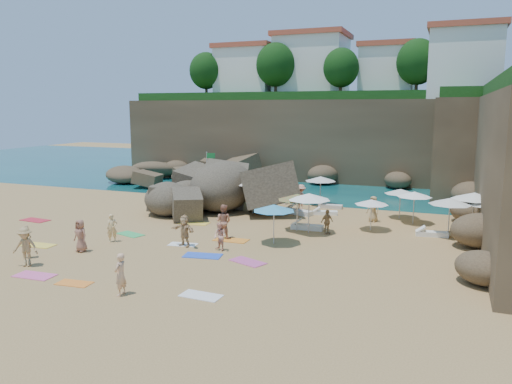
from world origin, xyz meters
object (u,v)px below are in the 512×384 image
(person_stand_3, at_px, (327,222))
(parasol_0, at_px, (260,180))
(person_stand_2, at_px, (301,198))
(person_stand_4, at_px, (373,209))
(rock_outcrop, at_px, (221,213))
(person_stand_5, at_px, (224,192))
(person_stand_6, at_px, (120,274))
(parasol_1, at_px, (401,191))
(parasol_2, at_px, (321,179))
(person_stand_0, at_px, (112,228))
(person_stand_1, at_px, (223,221))
(lounger_0, at_px, (325,213))
(flag_pole, at_px, (208,169))

(person_stand_3, bearing_deg, parasol_0, 78.93)
(person_stand_2, bearing_deg, person_stand_4, 172.75)
(rock_outcrop, bearing_deg, person_stand_5, 111.55)
(person_stand_2, relative_size, person_stand_6, 1.12)
(rock_outcrop, height_order, person_stand_5, rock_outcrop)
(person_stand_3, bearing_deg, parasol_1, 5.14)
(person_stand_3, bearing_deg, parasol_2, 52.86)
(person_stand_4, bearing_deg, parasol_2, 156.26)
(parasol_1, relative_size, person_stand_0, 1.35)
(person_stand_1, distance_m, person_stand_2, 9.05)
(parasol_1, relative_size, lounger_0, 1.25)
(rock_outcrop, relative_size, parasol_1, 4.00)
(person_stand_1, relative_size, person_stand_3, 1.34)
(person_stand_2, height_order, person_stand_5, person_stand_2)
(person_stand_2, bearing_deg, person_stand_0, 67.63)
(person_stand_5, bearing_deg, parasol_2, -14.18)
(parasol_1, distance_m, person_stand_4, 2.41)
(parasol_0, height_order, lounger_0, parasol_0)
(person_stand_0, relative_size, person_stand_3, 1.07)
(flag_pole, xyz_separation_m, lounger_0, (10.29, -2.77, -2.27))
(person_stand_5, bearing_deg, flag_pole, 125.51)
(parasol_2, xyz_separation_m, person_stand_2, (-0.77, -2.50, -1.07))
(flag_pole, bearing_deg, person_stand_3, -34.34)
(parasol_2, relative_size, person_stand_0, 1.50)
(person_stand_0, distance_m, person_stand_3, 12.07)
(person_stand_1, xyz_separation_m, person_stand_3, (5.17, 3.06, -0.25))
(parasol_2, bearing_deg, lounger_0, -69.92)
(rock_outcrop, distance_m, flag_pole, 6.39)
(rock_outcrop, bearing_deg, parasol_2, 42.08)
(lounger_0, height_order, person_stand_1, person_stand_1)
(person_stand_1, bearing_deg, person_stand_4, -133.62)
(person_stand_0, bearing_deg, parasol_0, 35.99)
(person_stand_1, bearing_deg, lounger_0, -113.99)
(parasol_2, relative_size, person_stand_6, 1.37)
(person_stand_3, bearing_deg, person_stand_4, 10.63)
(rock_outcrop, relative_size, person_stand_3, 5.78)
(flag_pole, relative_size, parasol_0, 1.81)
(rock_outcrop, relative_size, flag_pole, 2.21)
(flag_pole, height_order, person_stand_6, flag_pole)
(parasol_0, relative_size, person_stand_6, 1.23)
(flag_pole, bearing_deg, person_stand_4, -15.26)
(lounger_0, bearing_deg, rock_outcrop, -178.99)
(parasol_2, xyz_separation_m, person_stand_1, (-2.71, -11.34, -1.04))
(person_stand_4, bearing_deg, person_stand_3, -97.22)
(parasol_2, distance_m, person_stand_5, 7.53)
(parasol_2, bearing_deg, flag_pole, -177.82)
(rock_outcrop, bearing_deg, flag_pole, 124.61)
(flag_pole, bearing_deg, person_stand_6, -72.64)
(person_stand_2, bearing_deg, parasol_0, -16.55)
(parasol_0, bearing_deg, parasol_1, -9.68)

